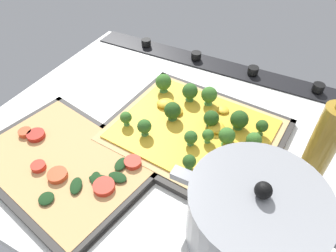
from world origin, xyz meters
The scene contains 8 objects.
ground_plane centered at (0.00, 0.00, -1.50)cm, with size 81.47×66.50×3.00cm, color silver.
stove_control_panel centered at (0.00, -29.75, 0.55)cm, with size 78.21×7.00×2.60cm.
baking_tray_front centered at (-3.36, -2.24, 0.36)cm, with size 37.47×32.53×1.30cm.
broccoli_pizza centered at (-3.75, -2.81, 2.10)cm, with size 34.88×29.94×5.90cm.
baking_tray_back centered at (15.52, 16.89, 0.37)cm, with size 37.50×29.75×1.30cm.
veggie_pizza_back centered at (15.06, 16.92, 1.07)cm, with size 34.68×26.93×1.90cm.
cooking_pot centered at (-20.19, 14.58, 5.67)cm, with size 26.65×19.84×13.65cm.
oil_bottle centered at (-26.75, -2.01, 8.96)cm, with size 4.56×4.56×21.66cm.
Camera 1 is at (-19.79, 40.87, 46.02)cm, focal length 32.55 mm.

